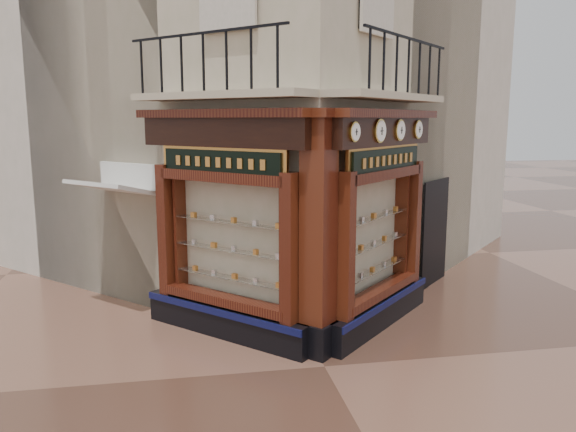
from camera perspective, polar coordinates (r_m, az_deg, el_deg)
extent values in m
plane|color=#4A2E22|center=(9.09, 3.74, -15.01)|extent=(80.00, 80.00, 0.00)
cube|color=beige|center=(14.47, -2.17, 18.48)|extent=(11.31, 11.31, 12.00)
cube|color=beige|center=(16.73, -12.15, 15.37)|extent=(11.31, 11.31, 11.00)
cube|color=beige|center=(17.31, 5.07, 15.35)|extent=(11.31, 11.31, 11.00)
cube|color=black|center=(10.19, -6.38, -10.57)|extent=(2.72, 2.72, 0.55)
cube|color=#0C0F3C|center=(9.99, -7.13, -9.71)|extent=(2.50, 2.50, 0.12)
cube|color=#330E09|center=(8.93, 0.23, -3.38)|extent=(0.37, 0.37, 2.45)
cube|color=#330E09|center=(10.73, -12.18, -1.37)|extent=(0.37, 0.37, 2.45)
cube|color=#F1E8B6|center=(10.02, -5.30, -2.12)|extent=(1.80, 1.80, 2.10)
cube|color=black|center=(9.58, -6.68, 8.46)|extent=(2.69, 2.69, 0.50)
cube|color=#330E09|center=(9.52, -7.00, 10.32)|extent=(2.86, 2.86, 0.14)
cube|color=black|center=(10.75, 9.29, -9.55)|extent=(2.72, 2.72, 0.55)
cube|color=#0C0F3C|center=(10.60, 10.26, -8.62)|extent=(2.50, 2.50, 0.12)
cube|color=#330E09|center=(9.13, 5.75, -3.14)|extent=(0.37, 0.37, 2.45)
cube|color=#330E09|center=(11.61, 12.49, -0.54)|extent=(0.37, 0.37, 2.45)
cube|color=#F1E8B6|center=(10.50, 7.89, -1.63)|extent=(1.80, 1.80, 2.10)
cube|color=black|center=(10.16, 9.71, 8.46)|extent=(2.69, 2.69, 0.50)
cube|color=#330E09|center=(10.13, 10.13, 10.20)|extent=(2.86, 2.86, 0.14)
cube|color=black|center=(9.43, 3.01, -12.25)|extent=(0.78, 0.78, 0.55)
cube|color=#330E09|center=(8.89, 3.12, -0.67)|extent=(0.64, 0.64, 3.50)
cube|color=#330E09|center=(8.74, 3.22, 10.43)|extent=(0.85, 0.85, 0.14)
cube|color=beige|center=(9.52, -7.12, 12.06)|extent=(2.97, 2.97, 0.12)
cube|color=black|center=(9.36, -8.67, 17.91)|extent=(2.36, 2.36, 0.04)
cube|color=beige|center=(10.13, 10.28, 11.84)|extent=(2.97, 2.97, 0.12)
cube|color=black|center=(10.08, 12.24, 17.22)|extent=(2.36, 2.36, 0.04)
cylinder|color=gold|center=(8.83, 6.74, 8.49)|extent=(0.26, 0.26, 0.32)
cylinder|color=white|center=(8.82, 6.91, 8.48)|extent=(0.21, 0.21, 0.27)
cube|color=black|center=(8.81, 7.00, 8.48)|extent=(0.02, 0.02, 0.11)
cube|color=black|center=(8.81, 7.00, 8.48)|extent=(0.06, 0.06, 0.01)
cylinder|color=gold|center=(9.63, 9.29, 8.53)|extent=(0.32, 0.32, 0.40)
cylinder|color=white|center=(9.62, 9.45, 8.52)|extent=(0.26, 0.26, 0.35)
cube|color=black|center=(9.61, 9.53, 8.52)|extent=(0.02, 0.02, 0.13)
cube|color=black|center=(9.61, 9.53, 8.52)|extent=(0.08, 0.08, 0.01)
cylinder|color=gold|center=(10.38, 11.27, 8.55)|extent=(0.31, 0.31, 0.38)
cylinder|color=white|center=(10.37, 11.42, 8.55)|extent=(0.25, 0.25, 0.33)
cube|color=black|center=(10.36, 11.50, 8.54)|extent=(0.02, 0.02, 0.13)
cube|color=black|center=(10.36, 11.50, 8.54)|extent=(0.08, 0.08, 0.01)
cylinder|color=gold|center=(11.16, 13.03, 8.56)|extent=(0.29, 0.29, 0.36)
cylinder|color=white|center=(11.15, 13.18, 8.56)|extent=(0.23, 0.23, 0.31)
cube|color=black|center=(11.14, 13.25, 8.55)|extent=(0.02, 0.02, 0.12)
cube|color=black|center=(11.14, 13.25, 8.55)|extent=(0.07, 0.07, 0.01)
cube|color=#D18B3D|center=(9.57, -6.78, 5.46)|extent=(1.97, 1.97, 0.53)
cube|color=black|center=(9.54, -6.94, 5.45)|extent=(1.84, 1.84, 0.40)
cube|color=#D18B3D|center=(10.17, 9.84, 5.64)|extent=(2.02, 2.02, 0.54)
cube|color=black|center=(10.15, 10.04, 5.63)|extent=(1.89, 1.89, 0.41)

